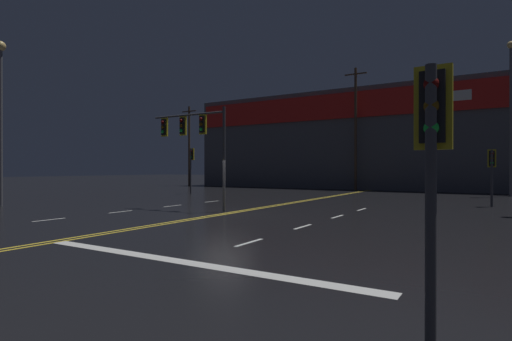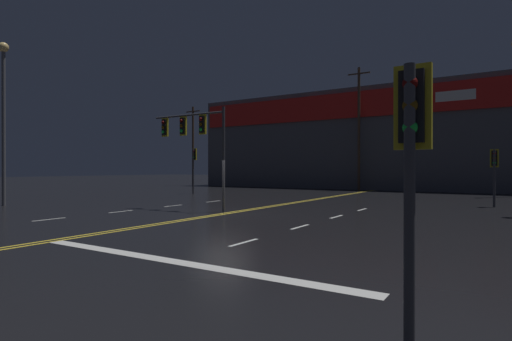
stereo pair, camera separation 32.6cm
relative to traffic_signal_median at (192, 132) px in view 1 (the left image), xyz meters
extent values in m
plane|color=black|center=(2.52, -0.74, -3.98)|extent=(200.00, 200.00, 0.00)
cube|color=gold|center=(2.37, -0.74, -3.98)|extent=(0.12, 60.00, 0.01)
cube|color=gold|center=(2.67, -0.74, -3.98)|extent=(0.12, 60.00, 0.01)
cube|color=silver|center=(-2.32, -6.14, -3.98)|extent=(0.12, 1.40, 0.01)
cube|color=silver|center=(-2.32, -2.54, -3.98)|extent=(0.12, 1.40, 0.01)
cube|color=silver|center=(-2.32, 1.06, -3.98)|extent=(0.12, 1.40, 0.01)
cube|color=silver|center=(-2.32, 4.66, -3.98)|extent=(0.12, 1.40, 0.01)
cube|color=silver|center=(7.35, -6.14, -3.98)|extent=(0.12, 1.40, 0.01)
cube|color=silver|center=(7.35, -2.54, -3.98)|extent=(0.12, 1.40, 0.01)
cube|color=silver|center=(7.35, 1.06, -3.98)|extent=(0.12, 1.40, 0.01)
cube|color=silver|center=(7.35, 4.66, -3.98)|extent=(0.12, 1.40, 0.01)
cube|color=silver|center=(7.35, -8.89, -3.98)|extent=(9.28, 0.40, 0.01)
cylinder|color=#38383D|center=(2.01, 0.02, -1.43)|extent=(0.14, 0.14, 5.10)
cylinder|color=#38383D|center=(-0.27, 0.02, 0.87)|extent=(4.56, 0.10, 0.10)
cube|color=black|center=(0.71, 0.02, 0.33)|extent=(0.28, 0.24, 0.84)
cube|color=gold|center=(0.71, 0.02, 0.33)|extent=(0.42, 0.08, 0.99)
sphere|color=#500705|center=(0.71, -0.14, 0.58)|extent=(0.17, 0.17, 0.17)
sphere|color=#543707|center=(0.71, -0.14, 0.33)|extent=(0.17, 0.17, 0.17)
sphere|color=green|center=(0.71, -0.14, 0.07)|extent=(0.17, 0.17, 0.17)
cube|color=black|center=(-0.59, 0.02, 0.33)|extent=(0.28, 0.24, 0.84)
cube|color=gold|center=(-0.59, 0.02, 0.33)|extent=(0.42, 0.08, 0.99)
sphere|color=#500705|center=(-0.59, -0.14, 0.58)|extent=(0.17, 0.17, 0.17)
sphere|color=#543707|center=(-0.59, -0.14, 0.33)|extent=(0.17, 0.17, 0.17)
sphere|color=green|center=(-0.59, -0.14, 0.07)|extent=(0.17, 0.17, 0.17)
cube|color=black|center=(-1.90, 0.02, 0.33)|extent=(0.28, 0.24, 0.84)
cube|color=gold|center=(-1.90, 0.02, 0.33)|extent=(0.42, 0.08, 0.99)
sphere|color=#500705|center=(-1.90, -0.14, 0.58)|extent=(0.17, 0.17, 0.17)
sphere|color=#543707|center=(-1.90, -0.14, 0.33)|extent=(0.17, 0.17, 0.17)
sphere|color=green|center=(-1.90, -0.14, 0.07)|extent=(0.17, 0.17, 0.17)
cylinder|color=#38383D|center=(12.69, -10.70, -2.35)|extent=(0.13, 0.13, 3.27)
cube|color=black|center=(12.69, -10.52, -1.19)|extent=(0.28, 0.24, 0.84)
cube|color=gold|center=(12.69, -10.52, -1.19)|extent=(0.42, 0.08, 0.99)
sphere|color=#500705|center=(12.69, -10.68, -0.93)|extent=(0.17, 0.17, 0.17)
sphere|color=#543707|center=(12.69, -10.68, -1.19)|extent=(0.17, 0.17, 0.17)
sphere|color=green|center=(12.69, -10.68, -1.44)|extent=(0.17, 0.17, 0.17)
cylinder|color=#38383D|center=(-8.68, 10.01, -2.08)|extent=(0.13, 0.13, 3.80)
cube|color=black|center=(-8.68, 10.19, -0.66)|extent=(0.28, 0.24, 0.84)
cube|color=gold|center=(-8.68, 10.19, -0.66)|extent=(0.42, 0.08, 0.99)
sphere|color=#500705|center=(-8.68, 10.03, -0.40)|extent=(0.17, 0.17, 0.17)
sphere|color=#543707|center=(-8.68, 10.03, -0.66)|extent=(0.17, 0.17, 0.17)
sphere|color=green|center=(-8.68, 10.03, -0.91)|extent=(0.17, 0.17, 0.17)
cylinder|color=#38383D|center=(13.03, 9.80, -2.41)|extent=(0.13, 0.13, 3.14)
cube|color=black|center=(13.03, 9.98, -1.31)|extent=(0.28, 0.24, 0.84)
cube|color=gold|center=(13.03, 9.98, -1.31)|extent=(0.42, 0.08, 0.99)
sphere|color=#500705|center=(13.03, 9.82, -1.06)|extent=(0.17, 0.17, 0.17)
sphere|color=#543707|center=(13.03, 9.82, -1.31)|extent=(0.17, 0.17, 0.17)
sphere|color=green|center=(13.03, 9.82, -1.57)|extent=(0.17, 0.17, 0.17)
cylinder|color=#59595E|center=(14.13, 20.22, 1.68)|extent=(0.20, 0.20, 11.32)
sphere|color=#F9D17A|center=(14.13, 20.22, 7.51)|extent=(0.56, 0.56, 0.56)
cylinder|color=#59595E|center=(-10.50, -4.00, 0.42)|extent=(0.20, 0.20, 8.80)
sphere|color=#F9D17A|center=(-10.50, -4.00, 4.99)|extent=(0.56, 0.56, 0.56)
cube|color=#4C4C51|center=(2.52, 28.65, 1.19)|extent=(41.36, 10.00, 10.34)
cube|color=red|center=(2.52, 23.55, 4.55)|extent=(40.54, 0.20, 2.58)
cube|color=white|center=(9.75, 23.50, 4.55)|extent=(3.20, 0.16, 0.90)
cylinder|color=#4C3828|center=(-19.95, 22.84, 0.99)|extent=(0.26, 0.26, 9.96)
cube|color=#4C3828|center=(-19.95, 22.84, 5.37)|extent=(2.20, 0.12, 0.12)
cylinder|color=#4C3828|center=(1.35, 22.84, 2.02)|extent=(0.26, 0.26, 12.01)
cube|color=#4C3828|center=(1.35, 22.84, 7.42)|extent=(2.20, 0.12, 0.12)
camera|label=1|loc=(13.36, -15.62, -1.91)|focal=28.00mm
camera|label=2|loc=(13.63, -15.45, -1.91)|focal=28.00mm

